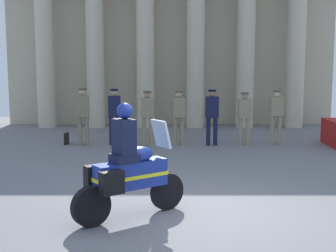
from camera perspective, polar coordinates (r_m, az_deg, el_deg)
ground_plane at (r=8.19m, az=4.27°, el=-10.26°), size 28.00×28.00×0.00m
colonnade_backdrop at (r=18.86m, az=0.53°, el=11.21°), size 13.24×1.55×7.11m
officer_in_row_0 at (r=14.49m, az=-10.10°, el=1.72°), size 0.40×0.25×1.76m
officer_in_row_1 at (r=14.44m, az=-6.31°, el=1.71°), size 0.40×0.25×1.74m
officer_in_row_2 at (r=14.31m, az=-2.31°, el=1.55°), size 0.40×0.25×1.67m
officer_in_row_3 at (r=14.38m, az=1.57°, el=1.60°), size 0.40×0.25×1.68m
officer_in_row_4 at (r=14.32m, az=5.62°, el=1.62°), size 0.40×0.25×1.72m
officer_in_row_5 at (r=14.61m, az=9.53°, el=1.46°), size 0.40×0.25×1.63m
officer_in_row_6 at (r=14.82m, az=13.31°, el=1.60°), size 0.40×0.25×1.69m
motorcycle_with_rider at (r=7.59m, az=-4.78°, el=-5.47°), size 1.76×1.34×1.90m
briefcase_on_ground at (r=14.92m, az=-12.05°, el=-1.49°), size 0.10×0.32×0.36m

